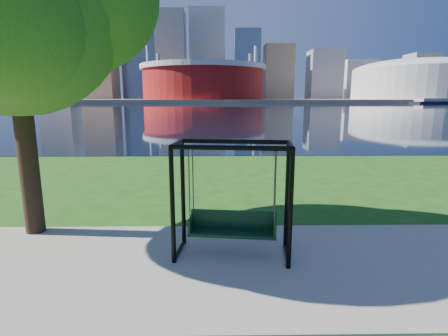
{
  "coord_description": "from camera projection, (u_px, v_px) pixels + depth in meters",
  "views": [
    {
      "loc": [
        -0.08,
        -6.56,
        3.1
      ],
      "look_at": [
        0.03,
        0.0,
        1.78
      ],
      "focal_mm": 28.0,
      "sensor_mm": 36.0,
      "label": 1
    }
  ],
  "objects": [
    {
      "name": "ground",
      "position": [
        223.0,
        254.0,
        7.05
      ],
      "size": [
        900.0,
        900.0,
        0.0
      ],
      "primitive_type": "plane",
      "color": "#1E5114",
      "rests_on": "ground"
    },
    {
      "name": "path",
      "position": [
        223.0,
        265.0,
        6.55
      ],
      "size": [
        120.0,
        4.0,
        0.03
      ],
      "primitive_type": "cube",
      "color": "#9E937F",
      "rests_on": "ground"
    },
    {
      "name": "river",
      "position": [
        219.0,
        108.0,
        107.01
      ],
      "size": [
        900.0,
        180.0,
        0.02
      ],
      "primitive_type": "cube",
      "color": "black",
      "rests_on": "ground"
    },
    {
      "name": "far_bank",
      "position": [
        218.0,
        100.0,
        306.76
      ],
      "size": [
        900.0,
        228.0,
        2.0
      ],
      "primitive_type": "cube",
      "color": "#937F60",
      "rests_on": "ground"
    },
    {
      "name": "stadium",
      "position": [
        203.0,
        81.0,
        234.39
      ],
      "size": [
        83.0,
        83.0,
        32.0
      ],
      "color": "maroon",
      "rests_on": "far_bank"
    },
    {
      "name": "arena",
      "position": [
        417.0,
        78.0,
        236.37
      ],
      "size": [
        84.0,
        84.0,
        26.56
      ],
      "color": "beige",
      "rests_on": "far_bank"
    },
    {
      "name": "skyline",
      "position": [
        213.0,
        60.0,
        312.91
      ],
      "size": [
        392.0,
        66.0,
        96.5
      ],
      "color": "gray",
      "rests_on": "far_bank"
    },
    {
      "name": "swing",
      "position": [
        233.0,
        202.0,
        6.77
      ],
      "size": [
        2.33,
        1.23,
        2.29
      ],
      "rotation": [
        0.0,
        0.0,
        -0.12
      ],
      "color": "black",
      "rests_on": "ground"
    },
    {
      "name": "barge",
      "position": [
        435.0,
        101.0,
        186.51
      ],
      "size": [
        28.62,
        15.12,
        2.77
      ],
      "rotation": [
        0.0,
        0.0,
        0.3
      ],
      "color": "black",
      "rests_on": "river"
    }
  ]
}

